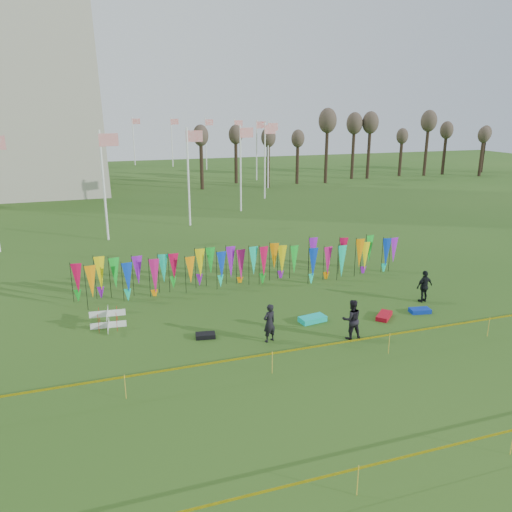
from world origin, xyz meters
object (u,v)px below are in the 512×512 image
object	(u,v)px
person_mid	(352,319)
kite_bag_blue	(420,311)
kite_bag_red	(384,316)
kite_bag_black	(205,335)
kite_bag_turquoise	(313,319)
box_kite	(108,319)
person_right	(424,286)
person_left	(269,323)

from	to	relation	value
person_mid	kite_bag_blue	bearing A→B (deg)	-154.95
person_mid	kite_bag_red	size ratio (longest dim) A/B	1.55
kite_bag_red	kite_bag_blue	bearing A→B (deg)	0.13
kite_bag_blue	kite_bag_black	world-z (taller)	kite_bag_blue
kite_bag_turquoise	kite_bag_red	size ratio (longest dim) A/B	1.09
kite_bag_black	kite_bag_red	bearing A→B (deg)	-4.07
box_kite	kite_bag_turquoise	distance (m)	9.26
person_mid	person_right	distance (m)	6.13
kite_bag_blue	person_left	bearing A→B (deg)	-175.70
kite_bag_blue	person_mid	bearing A→B (deg)	-162.54
person_mid	kite_bag_turquoise	xyz separation A→B (m)	(-0.82, 2.11, -0.75)
person_mid	kite_bag_turquoise	world-z (taller)	person_mid
box_kite	kite_bag_turquoise	bearing A→B (deg)	-13.77
kite_bag_blue	kite_bag_red	distance (m)	1.99
kite_bag_blue	kite_bag_red	bearing A→B (deg)	-179.87
kite_bag_red	person_right	bearing A→B (deg)	21.07
person_right	kite_bag_red	xyz separation A→B (m)	(-3.01, -1.16, -0.73)
kite_bag_blue	kite_bag_red	world-z (taller)	kite_bag_red
box_kite	person_right	bearing A→B (deg)	-6.42
person_left	person_mid	bearing A→B (deg)	146.72
person_left	kite_bag_blue	xyz separation A→B (m)	(7.95, 0.60, -0.74)
person_left	kite_bag_red	world-z (taller)	person_left
person_mid	kite_bag_red	xyz separation A→B (m)	(2.55, 1.42, -0.77)
person_right	box_kite	bearing A→B (deg)	-14.57
box_kite	person_left	distance (m)	7.29
kite_bag_red	kite_bag_black	distance (m)	8.47
person_left	kite_bag_turquoise	xyz separation A→B (m)	(2.59, 1.28, -0.72)
person_left	kite_bag_blue	world-z (taller)	person_left
box_kite	person_left	xyz separation A→B (m)	(6.40, -3.48, 0.40)
box_kite	person_right	size ratio (longest dim) A/B	0.53
box_kite	person_mid	distance (m)	10.73
person_left	kite_bag_blue	distance (m)	8.01
person_left	kite_bag_blue	bearing A→B (deg)	164.66
box_kite	person_right	distance (m)	15.47
box_kite	kite_bag_red	distance (m)	12.70
person_left	person_mid	world-z (taller)	person_mid
box_kite	kite_bag_black	world-z (taller)	box_kite
kite_bag_blue	kite_bag_black	distance (m)	10.45
person_right	kite_bag_red	distance (m)	3.31
person_left	person_mid	distance (m)	3.51
person_mid	kite_bag_red	bearing A→B (deg)	-143.24
kite_bag_black	person_right	bearing A→B (deg)	2.80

